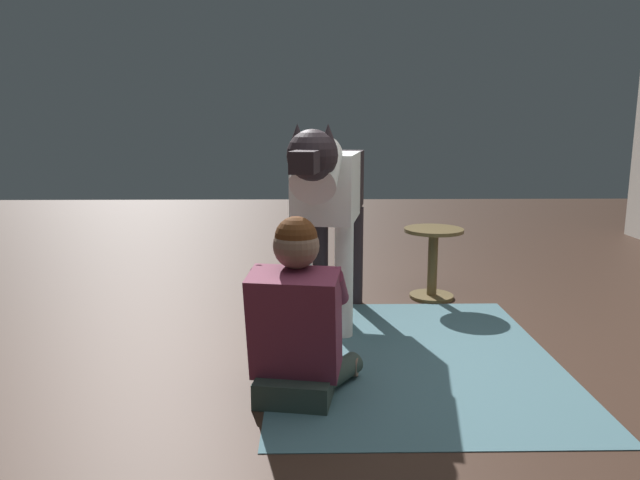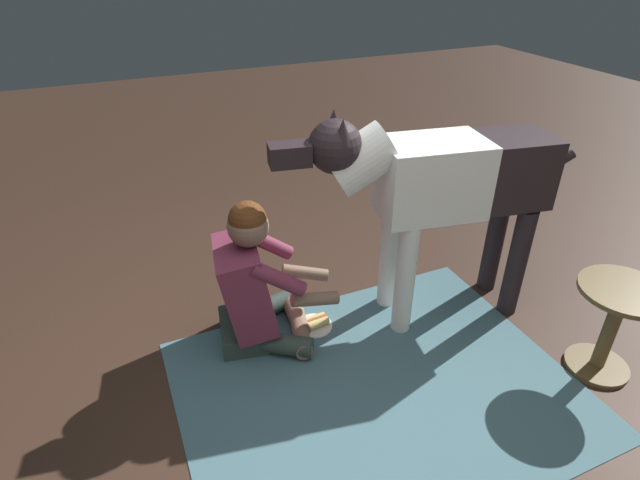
{
  "view_description": "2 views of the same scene",
  "coord_description": "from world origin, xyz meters",
  "px_view_note": "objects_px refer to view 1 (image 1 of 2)",
  "views": [
    {
      "loc": [
        2.81,
        -0.47,
        1.26
      ],
      "look_at": [
        -0.21,
        -0.41,
        0.67
      ],
      "focal_mm": 33.95,
      "sensor_mm": 36.0,
      "label": 1
    },
    {
      "loc": [
        0.71,
        1.62,
        1.96
      ],
      "look_at": [
        -0.26,
        -0.61,
        0.49
      ],
      "focal_mm": 28.56,
      "sensor_mm": 36.0,
      "label": 2
    }
  ],
  "objects_px": {
    "large_dog": "(328,194)",
    "hot_dog_on_plate": "(309,362)",
    "round_side_table": "(433,257)",
    "person_sitting_on_floor": "(297,323)"
  },
  "relations": [
    {
      "from": "hot_dog_on_plate",
      "to": "round_side_table",
      "type": "bearing_deg",
      "value": 144.32
    },
    {
      "from": "large_dog",
      "to": "round_side_table",
      "type": "distance_m",
      "value": 1.09
    },
    {
      "from": "person_sitting_on_floor",
      "to": "round_side_table",
      "type": "relative_size",
      "value": 1.66
    },
    {
      "from": "round_side_table",
      "to": "large_dog",
      "type": "bearing_deg",
      "value": -53.88
    },
    {
      "from": "large_dog",
      "to": "hot_dog_on_plate",
      "type": "distance_m",
      "value": 1.06
    },
    {
      "from": "large_dog",
      "to": "person_sitting_on_floor",
      "type": "bearing_deg",
      "value": -9.89
    },
    {
      "from": "person_sitting_on_floor",
      "to": "round_side_table",
      "type": "height_order",
      "value": "person_sitting_on_floor"
    },
    {
      "from": "large_dog",
      "to": "hot_dog_on_plate",
      "type": "height_order",
      "value": "large_dog"
    },
    {
      "from": "person_sitting_on_floor",
      "to": "large_dog",
      "type": "height_order",
      "value": "large_dog"
    },
    {
      "from": "hot_dog_on_plate",
      "to": "round_side_table",
      "type": "distance_m",
      "value": 1.55
    }
  ]
}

